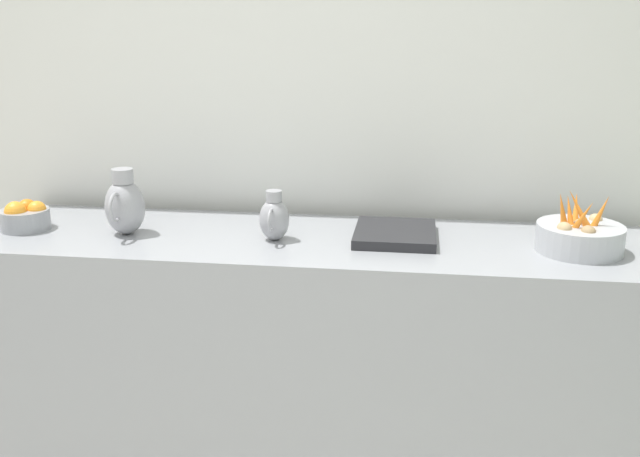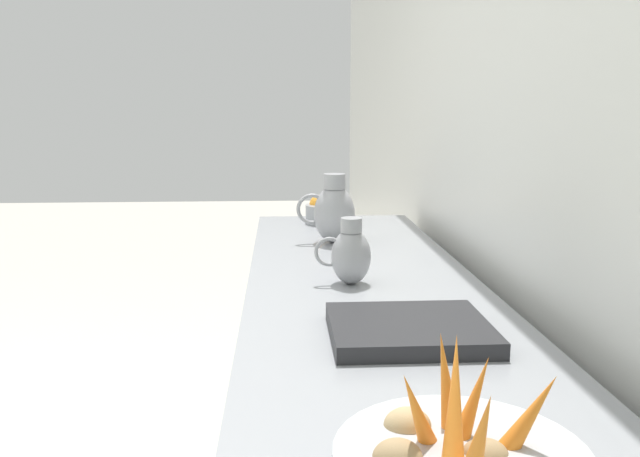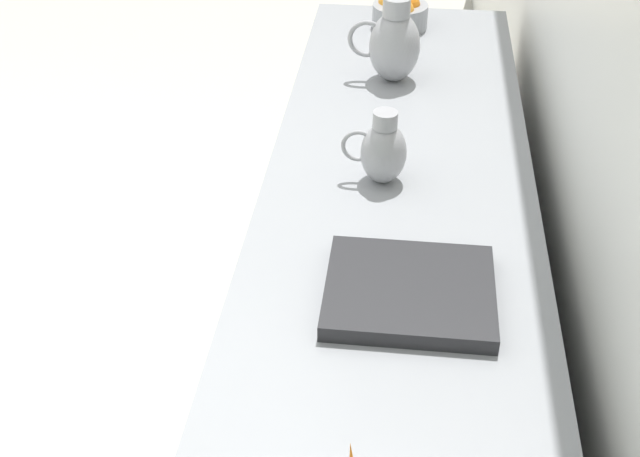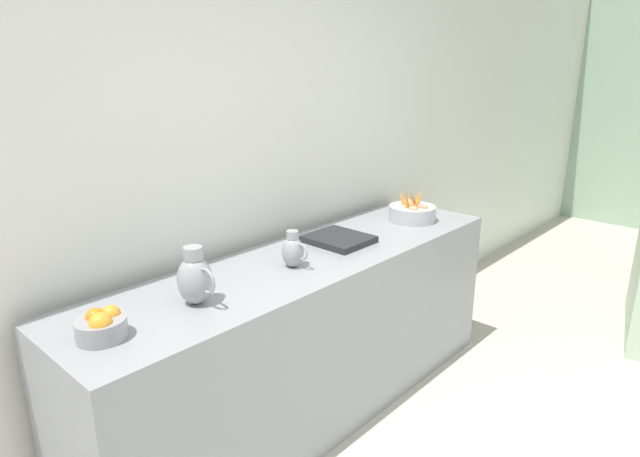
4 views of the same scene
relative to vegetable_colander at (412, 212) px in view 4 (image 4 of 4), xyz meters
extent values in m
cube|color=silver|center=(-0.47, -0.45, 0.51)|extent=(0.10, 9.59, 3.00)
cube|color=gray|center=(-0.03, -0.95, -0.52)|extent=(0.67, 2.64, 0.93)
cylinder|color=#ADAFB5|center=(0.00, 0.00, -0.01)|extent=(0.30, 0.30, 0.10)
torus|color=#ADAFB5|center=(0.00, 0.00, -0.05)|extent=(0.18, 0.18, 0.01)
cone|color=orange|center=(0.00, 0.06, 0.08)|extent=(0.04, 0.08, 0.14)
cone|color=orange|center=(-0.08, 0.00, 0.08)|extent=(0.09, 0.04, 0.12)
cone|color=orange|center=(0.01, -0.01, 0.09)|extent=(0.06, 0.11, 0.16)
cone|color=orange|center=(-0.02, -0.04, 0.08)|extent=(0.08, 0.05, 0.13)
cone|color=orange|center=(0.00, -0.07, 0.09)|extent=(0.05, 0.07, 0.15)
cone|color=orange|center=(0.05, -0.01, 0.08)|extent=(0.08, 0.08, 0.13)
ellipsoid|color=tan|center=(-0.08, 0.07, 0.04)|extent=(0.06, 0.05, 0.05)
ellipsoid|color=tan|center=(0.05, -0.06, 0.04)|extent=(0.06, 0.05, 0.05)
ellipsoid|color=#9E7F56|center=(-0.03, 0.01, 0.04)|extent=(0.05, 0.05, 0.04)
ellipsoid|color=#9E7F56|center=(0.08, 0.01, 0.04)|extent=(0.06, 0.05, 0.04)
cylinder|color=gray|center=(0.01, -2.09, -0.02)|extent=(0.19, 0.19, 0.08)
sphere|color=orange|center=(-0.02, -2.09, 0.02)|extent=(0.07, 0.07, 0.07)
sphere|color=orange|center=(0.04, -2.10, 0.02)|extent=(0.08, 0.08, 0.08)
sphere|color=orange|center=(0.00, -2.04, 0.02)|extent=(0.07, 0.07, 0.07)
ellipsoid|color=#939399|center=(0.01, -1.67, 0.05)|extent=(0.15, 0.15, 0.21)
cylinder|color=#939399|center=(0.01, -1.67, 0.17)|extent=(0.08, 0.08, 0.06)
torus|color=#939399|center=(0.09, -1.67, 0.07)|extent=(0.11, 0.01, 0.11)
ellipsoid|color=#939399|center=(0.01, -1.09, 0.02)|extent=(0.11, 0.11, 0.16)
cylinder|color=#939399|center=(0.01, -1.09, 0.11)|extent=(0.06, 0.06, 0.04)
torus|color=#939399|center=(0.07, -1.09, 0.04)|extent=(0.08, 0.01, 0.08)
cube|color=#232326|center=(-0.07, -0.65, -0.04)|extent=(0.34, 0.30, 0.04)
camera|label=1|loc=(2.49, -0.58, 0.73)|focal=39.78mm
camera|label=2|loc=(0.21, 0.69, 0.43)|focal=36.92mm
camera|label=3|loc=(-0.04, 0.69, 1.06)|focal=47.72mm
camera|label=4|loc=(1.81, -2.85, 0.93)|focal=30.05mm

